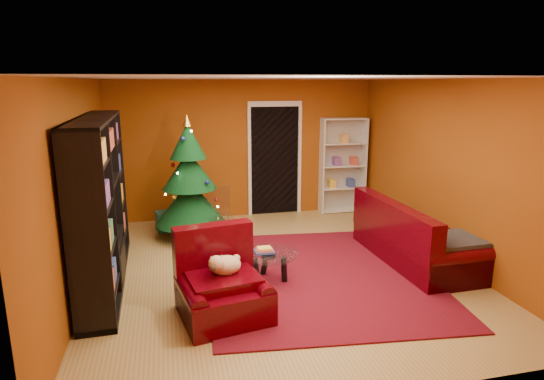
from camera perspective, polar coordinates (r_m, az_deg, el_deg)
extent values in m
cube|color=#A28446|center=(6.45, 0.82, -10.14)|extent=(5.00, 5.50, 0.05)
cube|color=silver|center=(5.92, 0.91, 14.10)|extent=(5.00, 5.50, 0.05)
cube|color=#8F450F|center=(8.72, -3.57, 5.13)|extent=(5.00, 0.05, 2.60)
cube|color=#8F450F|center=(5.97, -23.35, 0.18)|extent=(0.05, 5.50, 2.60)
cube|color=#8F450F|center=(7.08, 21.11, 2.31)|extent=(0.05, 5.50, 2.60)
cube|color=maroon|center=(6.29, 6.14, -10.51)|extent=(3.24, 3.67, 0.02)
cube|color=#18767A|center=(8.23, -13.11, -3.80)|extent=(0.39, 0.39, 0.33)
cube|color=#256D38|center=(7.57, -6.57, -5.45)|extent=(0.26, 0.26, 0.24)
cube|color=maroon|center=(8.10, -11.82, -4.39)|extent=(0.30, 0.30, 0.23)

